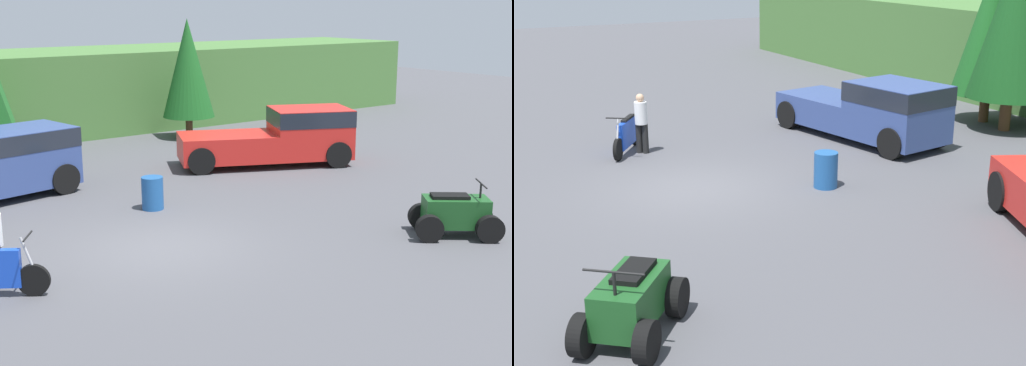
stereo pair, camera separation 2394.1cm
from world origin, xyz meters
TOP-DOWN VIEW (x-y plane):
  - ground_plane at (0.00, 0.00)m, footprint 80.00×80.00m
  - tree_left at (-2.08, 11.31)m, footprint 2.37×2.37m
  - tree_mid_left at (-0.86, 11.03)m, footprint 2.63×2.63m
  - pickup_truck_second at (-1.67, 6.44)m, footprint 5.95×2.97m
  - dirt_bike at (-3.94, -0.45)m, footprint 1.93×1.37m
  - quad_atv at (5.96, -3.39)m, footprint 2.31×2.18m
  - rider_person at (-3.69, -0.08)m, footprint 0.50×0.50m
  - steel_barrel at (1.37, 2.89)m, footprint 0.58×0.58m

SIDE VIEW (x-z plane):
  - ground_plane at x=0.00m, z-range 0.00..0.00m
  - steel_barrel at x=1.37m, z-range 0.00..0.88m
  - dirt_bike at x=-3.94m, z-range -0.11..1.09m
  - quad_atv at x=5.96m, z-range -0.14..1.16m
  - rider_person at x=-3.69m, z-range 0.07..1.78m
  - pickup_truck_second at x=-1.67m, z-range 0.05..1.95m
  - tree_left at x=-2.08m, z-range 0.47..5.86m
  - tree_mid_left at x=-0.86m, z-range 0.53..6.51m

